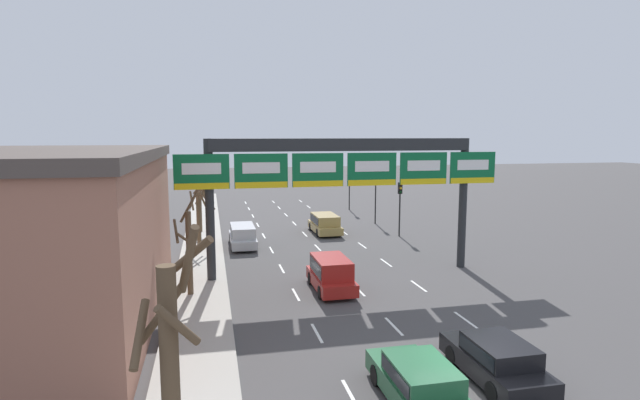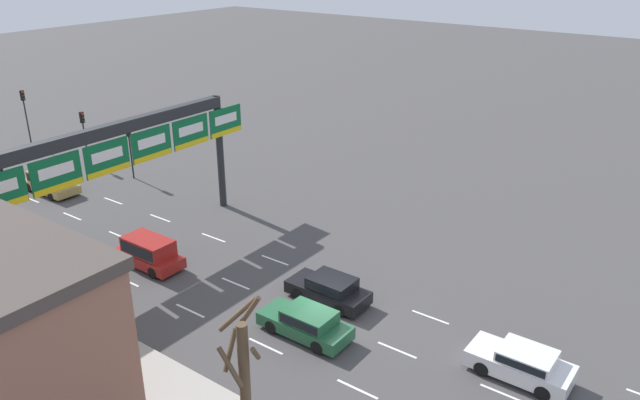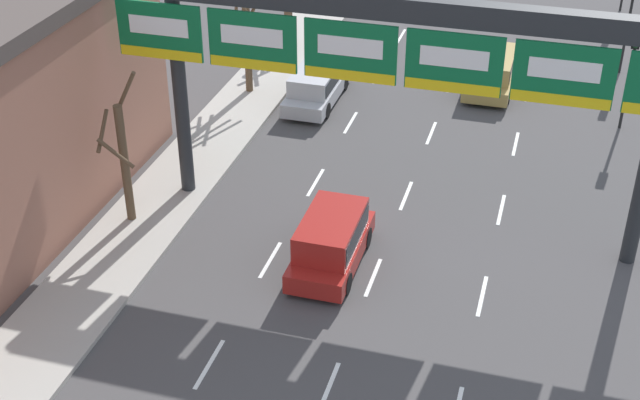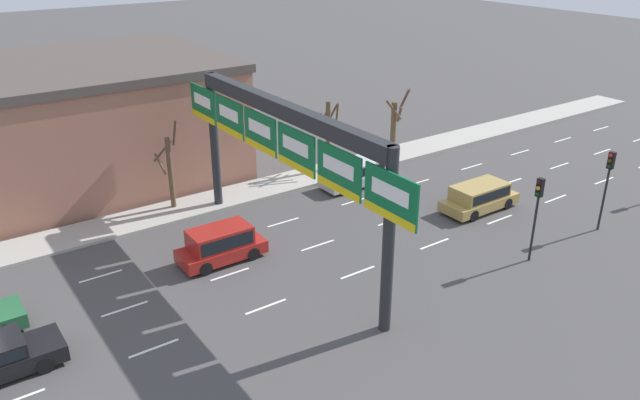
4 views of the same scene
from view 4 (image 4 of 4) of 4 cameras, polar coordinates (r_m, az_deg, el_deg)
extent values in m
cube|color=white|center=(30.90, -19.41, -6.58)|extent=(0.12, 2.00, 0.01)
cube|color=white|center=(32.25, -10.94, -4.24)|extent=(0.12, 2.00, 0.01)
cube|color=white|center=(34.28, -3.37, -2.04)|extent=(0.12, 2.00, 0.01)
cube|color=white|center=(36.89, 3.24, -0.10)|extent=(0.12, 2.00, 0.01)
cube|color=white|center=(39.95, 8.90, 1.57)|extent=(0.12, 2.00, 0.01)
cube|color=white|center=(43.38, 13.71, 2.98)|extent=(0.12, 2.00, 0.01)
cube|color=white|center=(47.08, 17.81, 4.16)|extent=(0.12, 2.00, 0.01)
cube|color=white|center=(51.01, 21.30, 5.15)|extent=(0.12, 2.00, 0.01)
cube|color=white|center=(55.11, 24.29, 5.97)|extent=(0.12, 2.00, 0.01)
cube|color=white|center=(28.14, -17.41, -9.48)|extent=(0.12, 2.00, 0.01)
cube|color=white|center=(29.61, -8.23, -6.74)|extent=(0.12, 2.00, 0.01)
cube|color=white|center=(31.82, -0.21, -4.17)|extent=(0.12, 2.00, 0.01)
cube|color=white|center=(34.61, 6.60, -1.91)|extent=(0.12, 2.00, 0.01)
cube|color=white|center=(37.85, 12.31, 0.01)|extent=(0.12, 2.00, 0.01)
cube|color=white|center=(41.45, 17.07, 1.61)|extent=(0.12, 2.00, 0.01)
cube|color=white|center=(45.32, 21.05, 2.94)|extent=(0.12, 2.00, 0.01)
cube|color=white|center=(49.39, 24.40, 4.05)|extent=(0.12, 2.00, 0.01)
cube|color=white|center=(53.61, 27.24, 4.97)|extent=(0.12, 2.00, 0.01)
cube|color=white|center=(24.80, -26.16, -16.12)|extent=(0.12, 2.00, 0.01)
cube|color=white|center=(25.50, -14.95, -12.97)|extent=(0.12, 2.00, 0.01)
cube|color=white|center=(27.12, -4.97, -9.69)|extent=(0.12, 2.00, 0.01)
cube|color=white|center=(29.51, 3.48, -6.63)|extent=(0.12, 2.00, 0.01)
cube|color=white|center=(32.50, 10.43, -3.96)|extent=(0.12, 2.00, 0.01)
cube|color=white|center=(35.94, 16.11, -1.73)|extent=(0.12, 2.00, 0.01)
cube|color=white|center=(39.71, 20.73, 0.11)|extent=(0.12, 2.00, 0.01)
cube|color=white|center=(43.73, 24.54, 1.62)|extent=(0.12, 2.00, 0.01)
cylinder|color=#232628|center=(35.37, -9.64, 5.27)|extent=(0.48, 0.48, 7.77)
cylinder|color=#232628|center=(23.84, 6.28, -3.96)|extent=(0.48, 0.48, 7.77)
cube|color=#232628|center=(28.10, -3.40, 8.25)|extent=(14.80, 0.60, 0.70)
cube|color=#0C6033|center=(34.94, -10.65, 8.67)|extent=(2.85, 0.08, 1.84)
cube|color=white|center=(34.88, -10.73, 8.92)|extent=(2.00, 0.02, 0.59)
cube|color=yellow|center=(35.12, -10.62, 7.47)|extent=(2.80, 0.02, 0.33)
cube|color=#0C6033|center=(32.23, -8.28, 7.56)|extent=(2.85, 0.08, 1.84)
cube|color=white|center=(32.17, -8.36, 7.83)|extent=(2.00, 0.02, 0.59)
cube|color=yellow|center=(32.43, -8.27, 6.27)|extent=(2.80, 0.02, 0.33)
cube|color=#0C6033|center=(29.60, -5.49, 6.23)|extent=(2.85, 0.08, 1.84)
cube|color=white|center=(29.53, -5.58, 6.52)|extent=(2.00, 0.02, 0.59)
cube|color=yellow|center=(29.82, -5.51, 4.83)|extent=(2.80, 0.02, 0.33)
cube|color=#0C6033|center=(27.08, -2.20, 4.63)|extent=(2.85, 0.08, 1.84)
cube|color=white|center=(27.00, -2.28, 4.95)|extent=(2.00, 0.02, 0.59)
cube|color=yellow|center=(27.31, -2.25, 3.12)|extent=(2.80, 0.02, 0.33)
cube|color=#0C6033|center=(24.68, 1.74, 2.69)|extent=(2.85, 0.08, 1.84)
cube|color=white|center=(24.60, 1.66, 3.03)|extent=(2.00, 0.02, 0.59)
cube|color=yellow|center=(24.94, 1.63, 1.06)|extent=(2.80, 0.02, 0.33)
cube|color=#0C6033|center=(22.46, 6.46, 0.34)|extent=(2.85, 0.08, 1.84)
cube|color=white|center=(22.37, 6.40, 0.70)|extent=(2.00, 0.02, 0.59)
cube|color=yellow|center=(22.75, 6.29, -1.43)|extent=(2.80, 0.02, 0.33)
cube|color=#9E6651|center=(42.56, -20.67, 6.59)|extent=(13.88, 16.82, 6.86)
cube|color=#4C423D|center=(41.71, -21.41, 11.41)|extent=(14.16, 17.15, 0.50)
cube|color=maroon|center=(30.60, -8.98, -4.63)|extent=(1.78, 4.21, 0.62)
cube|color=maroon|center=(30.23, -9.14, -3.38)|extent=(1.64, 2.94, 0.91)
cube|color=black|center=(30.23, -9.14, -3.38)|extent=(1.68, 2.71, 0.66)
cylinder|color=black|center=(31.81, -7.58, -3.74)|extent=(0.22, 0.66, 0.66)
cylinder|color=black|center=(30.55, -6.16, -4.90)|extent=(0.22, 0.66, 0.66)
cylinder|color=black|center=(30.90, -11.72, -4.94)|extent=(0.22, 0.66, 0.66)
cylinder|color=black|center=(29.60, -10.44, -6.19)|extent=(0.22, 0.66, 0.66)
cube|color=#B7B7BC|center=(38.97, 3.43, 2.02)|extent=(1.75, 4.84, 0.59)
cube|color=#B7B7BC|center=(38.70, 3.40, 2.93)|extent=(1.61, 3.39, 0.76)
cube|color=black|center=(38.70, 3.40, 2.93)|extent=(1.65, 3.12, 0.54)
cylinder|color=black|center=(40.46, 4.35, 2.58)|extent=(0.22, 0.66, 0.66)
cylinder|color=black|center=(39.34, 5.80, 1.90)|extent=(0.22, 0.66, 0.66)
cylinder|color=black|center=(38.80, 1.02, 1.70)|extent=(0.22, 0.66, 0.66)
cylinder|color=black|center=(37.63, 2.43, 0.96)|extent=(0.22, 0.66, 0.66)
cylinder|color=black|center=(27.93, -26.87, -10.65)|extent=(0.22, 0.66, 0.66)
cube|color=black|center=(25.91, -27.15, -13.02)|extent=(1.82, 4.33, 0.65)
cylinder|color=black|center=(26.78, -24.62, -11.73)|extent=(0.22, 0.66, 0.66)
cylinder|color=black|center=(25.43, -23.82, -13.61)|extent=(0.22, 0.66, 0.66)
cube|color=#A88947|center=(36.70, 14.33, -0.16)|extent=(1.93, 4.70, 0.57)
cube|color=#A88947|center=(36.40, 14.39, 0.80)|extent=(1.77, 3.29, 0.78)
cube|color=black|center=(36.40, 14.39, 0.80)|extent=(1.81, 3.03, 0.56)
cylinder|color=black|center=(38.27, 14.74, 0.56)|extent=(0.22, 0.66, 0.66)
cylinder|color=black|center=(37.28, 16.74, -0.32)|extent=(0.22, 0.66, 0.66)
cylinder|color=black|center=(36.30, 11.81, -0.44)|extent=(0.22, 0.66, 0.66)
cylinder|color=black|center=(35.26, 13.84, -1.40)|extent=(0.22, 0.66, 0.66)
cylinder|color=black|center=(31.40, 18.95, -2.52)|extent=(0.12, 0.12, 3.38)
cube|color=black|center=(30.56, 19.47, 1.08)|extent=(0.30, 0.24, 0.90)
sphere|color=#3D0E0C|center=(30.35, 19.40, 1.55)|extent=(0.20, 0.20, 0.20)
sphere|color=gold|center=(30.46, 19.33, 1.03)|extent=(0.20, 0.20, 0.20)
sphere|color=#0E3515|center=(30.57, 19.25, 0.51)|extent=(0.20, 0.20, 0.20)
cylinder|color=black|center=(35.94, 24.49, 0.03)|extent=(0.12, 0.12, 3.49)
cube|color=black|center=(35.20, 25.09, 3.30)|extent=(0.30, 0.24, 0.90)
sphere|color=red|center=(34.99, 25.07, 3.72)|extent=(0.20, 0.20, 0.20)
sphere|color=#412F0C|center=(35.09, 24.98, 3.26)|extent=(0.20, 0.20, 0.20)
sphere|color=#0E3515|center=(35.18, 24.90, 2.80)|extent=(0.20, 0.20, 0.20)
cylinder|color=brown|center=(35.98, -13.51, 2.42)|extent=(0.29, 0.29, 4.12)
cylinder|color=brown|center=(35.34, -13.18, 5.97)|extent=(1.00, 0.26, 1.65)
cylinder|color=brown|center=(35.53, -14.39, 3.21)|extent=(1.18, 0.23, 0.98)
cylinder|color=brown|center=(36.07, -14.19, 4.36)|extent=(0.34, 1.26, 1.01)
cylinder|color=brown|center=(44.11, 6.72, 6.58)|extent=(0.40, 0.40, 3.67)
cylinder|color=brown|center=(43.93, 7.28, 7.78)|extent=(0.90, 0.60, 1.29)
cylinder|color=brown|center=(43.22, 6.76, 8.18)|extent=(0.96, 0.95, 1.36)
cylinder|color=brown|center=(43.82, 7.75, 9.15)|extent=(1.55, 0.74, 1.81)
cylinder|color=brown|center=(40.53, 0.74, 5.87)|extent=(0.30, 0.30, 4.59)
cylinder|color=brown|center=(40.14, 1.57, 7.88)|extent=(1.14, 0.77, 1.75)
cylinder|color=brown|center=(40.51, 0.28, 7.32)|extent=(0.35, 0.99, 1.28)
cylinder|color=brown|center=(39.48, 0.81, 6.82)|extent=(1.02, 1.49, 1.40)
cylinder|color=brown|center=(40.54, 1.03, 7.73)|extent=(0.96, 0.60, 1.74)
cylinder|color=brown|center=(39.81, 0.75, 6.96)|extent=(0.71, 0.92, 1.50)
camera|label=1|loc=(33.74, -55.98, 1.20)|focal=28.00mm
camera|label=2|loc=(46.56, -57.21, 16.45)|focal=35.00mm
camera|label=3|loc=(21.27, -67.41, 12.95)|focal=50.00mm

